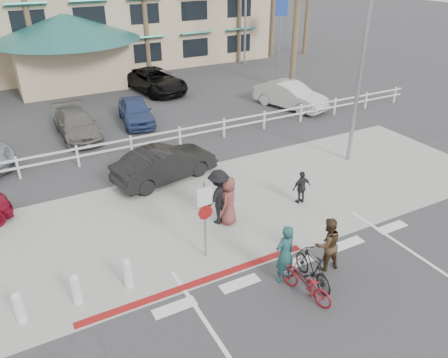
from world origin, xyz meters
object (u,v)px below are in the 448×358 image
sign_post (205,217)px  bike_black (313,268)px  car_white_sedan (165,164)px  bike_red (306,283)px

sign_post → bike_black: 3.42m
car_white_sedan → sign_post: bearing=159.7°
bike_black → bike_red: bearing=38.3°
bike_black → car_white_sedan: 8.02m
bike_red → car_white_sedan: 8.30m
sign_post → bike_black: bearing=-49.7°
sign_post → bike_red: size_ratio=1.68×
sign_post → bike_red: (1.61, -2.86, -1.00)m
car_white_sedan → bike_black: bearing=177.7°
bike_red → bike_black: size_ratio=1.01×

